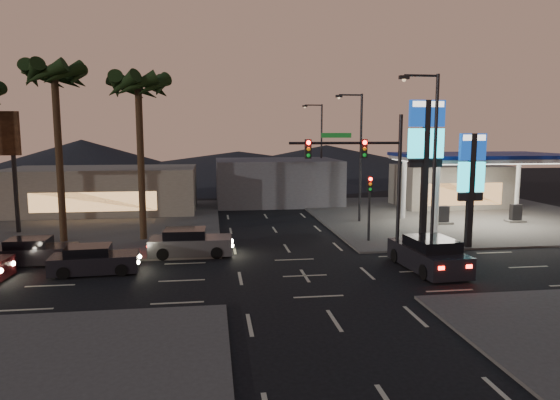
{
  "coord_description": "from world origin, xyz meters",
  "views": [
    {
      "loc": [
        -4.48,
        -23.57,
        7.01
      ],
      "look_at": [
        -0.42,
        6.03,
        3.0
      ],
      "focal_mm": 32.0,
      "sensor_mm": 36.0,
      "label": 1
    }
  ],
  "objects": [
    {
      "name": "convenience_store",
      "position": [
        18.0,
        21.0,
        2.0
      ],
      "size": [
        10.0,
        6.0,
        4.0
      ],
      "primitive_type": "cube",
      "color": "#726B5B",
      "rests_on": "ground"
    },
    {
      "name": "car_lane_a_front",
      "position": [
        -10.46,
        1.92,
        0.66
      ],
      "size": [
        4.46,
        2.08,
        1.42
      ],
      "color": "black",
      "rests_on": "ground"
    },
    {
      "name": "palm_b",
      "position": [
        -14.0,
        9.5,
        9.97
      ],
      "size": [
        4.41,
        4.41,
        11.46
      ],
      "color": "black",
      "rests_on": "ground"
    },
    {
      "name": "pedestal_signal",
      "position": [
        5.5,
        6.98,
        2.92
      ],
      "size": [
        0.32,
        0.39,
        4.3
      ],
      "color": "black",
      "rests_on": "ground"
    },
    {
      "name": "building_far_west",
      "position": [
        -14.0,
        22.0,
        2.0
      ],
      "size": [
        16.0,
        8.0,
        4.0
      ],
      "primitive_type": "cube",
      "color": "#726B5B",
      "rests_on": "ground"
    },
    {
      "name": "pylon_sign_short",
      "position": [
        11.0,
        4.5,
        4.66
      ],
      "size": [
        1.6,
        0.35,
        7.0
      ],
      "color": "black",
      "rests_on": "ground"
    },
    {
      "name": "streetlight_mid",
      "position": [
        6.79,
        14.0,
        5.72
      ],
      "size": [
        2.14,
        0.25,
        10.0
      ],
      "color": "black",
      "rests_on": "ground"
    },
    {
      "name": "hill_right",
      "position": [
        15.0,
        60.0,
        2.5
      ],
      "size": [
        50.0,
        50.0,
        5.0
      ],
      "primitive_type": "cone",
      "color": "black",
      "rests_on": "ground"
    },
    {
      "name": "corner_lot_nw",
      "position": [
        -16.0,
        16.0,
        0.06
      ],
      "size": [
        24.0,
        24.0,
        0.12
      ],
      "primitive_type": "cube",
      "color": "#47443F",
      "rests_on": "ground"
    },
    {
      "name": "corner_lot_ne",
      "position": [
        16.0,
        16.0,
        0.06
      ],
      "size": [
        24.0,
        24.0,
        0.12
      ],
      "primitive_type": "cube",
      "color": "#47443F",
      "rests_on": "ground"
    },
    {
      "name": "streetlight_near",
      "position": [
        6.79,
        1.0,
        5.72
      ],
      "size": [
        2.14,
        0.25,
        10.0
      ],
      "color": "black",
      "rests_on": "ground"
    },
    {
      "name": "hill_center",
      "position": [
        0.0,
        60.0,
        2.0
      ],
      "size": [
        60.0,
        60.0,
        4.0
      ],
      "primitive_type": "cone",
      "color": "black",
      "rests_on": "ground"
    },
    {
      "name": "streetlight_far",
      "position": [
        6.79,
        28.0,
        5.72
      ],
      "size": [
        2.14,
        0.25,
        10.0
      ],
      "color": "black",
      "rests_on": "ground"
    },
    {
      "name": "palm_a",
      "position": [
        -9.0,
        9.5,
        9.43
      ],
      "size": [
        4.41,
        4.41,
        10.86
      ],
      "color": "black",
      "rests_on": "ground"
    },
    {
      "name": "car_lane_b_front",
      "position": [
        -5.83,
        4.98,
        0.73
      ],
      "size": [
        4.87,
        2.16,
        1.57
      ],
      "color": "#4E4E50",
      "rests_on": "ground"
    },
    {
      "name": "gas_station",
      "position": [
        16.0,
        12.0,
        5.08
      ],
      "size": [
        12.2,
        8.2,
        5.47
      ],
      "color": "silver",
      "rests_on": "ground"
    },
    {
      "name": "hill_left",
      "position": [
        -25.0,
        60.0,
        3.0
      ],
      "size": [
        40.0,
        40.0,
        6.0
      ],
      "primitive_type": "cone",
      "color": "black",
      "rests_on": "ground"
    },
    {
      "name": "suv_station",
      "position": [
        6.51,
        0.17,
        0.81
      ],
      "size": [
        2.55,
        5.36,
        1.74
      ],
      "color": "black",
      "rests_on": "ground"
    },
    {
      "name": "ground",
      "position": [
        0.0,
        0.0,
        0.0
      ],
      "size": [
        140.0,
        140.0,
        0.0
      ],
      "primitive_type": "plane",
      "color": "black",
      "rests_on": "ground"
    },
    {
      "name": "pylon_sign_tall",
      "position": [
        8.5,
        5.5,
        6.39
      ],
      "size": [
        2.2,
        0.35,
        9.0
      ],
      "color": "black",
      "rests_on": "ground"
    },
    {
      "name": "car_lane_b_mid",
      "position": [
        -14.06,
        4.23,
        0.66
      ],
      "size": [
        4.42,
        1.94,
        1.42
      ],
      "color": "black",
      "rests_on": "ground"
    },
    {
      "name": "building_far_mid",
      "position": [
        2.0,
        26.0,
        2.2
      ],
      "size": [
        12.0,
        9.0,
        4.4
      ],
      "primitive_type": "cube",
      "color": "#4C4C51",
      "rests_on": "ground"
    },
    {
      "name": "traffic_signal_mast",
      "position": [
        3.76,
        1.99,
        5.23
      ],
      "size": [
        6.1,
        0.39,
        8.0
      ],
      "color": "black",
      "rests_on": "ground"
    }
  ]
}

